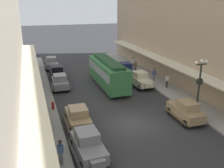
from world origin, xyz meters
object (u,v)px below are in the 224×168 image
at_px(parked_car_0, 186,110).
at_px(pedestrian_3, 136,67).
at_px(parked_car_3, 140,79).
at_px(pedestrian_2, 61,152).
at_px(pedestrian_4, 154,75).
at_px(parked_car_2, 57,72).
at_px(fire_hydrant, 53,105).
at_px(lamp_post_with_clock, 199,84).
at_px(parked_car_7, 88,144).
at_px(parked_car_4, 78,116).
at_px(parked_car_6, 60,81).
at_px(streetcar, 108,72).
at_px(pedestrian_1, 167,81).
at_px(pedestrian_0, 133,62).
at_px(parked_car_1, 52,63).
at_px(parked_car_5, 126,69).

relative_size(parked_car_0, pedestrian_3, 2.57).
xyz_separation_m(parked_car_3, pedestrian_2, (-11.53, -13.17, 0.07)).
distance_m(pedestrian_3, pedestrian_4, 4.43).
height_order(parked_car_2, fire_hydrant, parked_car_2).
bearing_deg(parked_car_3, pedestrian_4, 23.31).
height_order(lamp_post_with_clock, pedestrian_4, lamp_post_with_clock).
bearing_deg(parked_car_2, parked_car_7, -90.39).
bearing_deg(pedestrian_4, lamp_post_with_clock, -94.67).
bearing_deg(parked_car_4, pedestrian_2, -112.52).
bearing_deg(pedestrian_3, parked_car_2, 173.67).
xyz_separation_m(parked_car_4, parked_car_6, (-0.20, 10.38, 0.00)).
bearing_deg(pedestrian_4, pedestrian_3, 99.94).
height_order(parked_car_4, streetcar, streetcar).
height_order(parked_car_7, fire_hydrant, parked_car_7).
relative_size(parked_car_3, streetcar, 0.45).
height_order(pedestrian_1, pedestrian_3, same).
bearing_deg(pedestrian_4, streetcar, 178.94).
distance_m(parked_car_0, pedestrian_0, 18.41).
height_order(fire_hydrant, pedestrian_2, pedestrian_2).
relative_size(parked_car_2, streetcar, 0.45).
height_order(parked_car_3, pedestrian_1, parked_car_3).
relative_size(parked_car_2, pedestrian_3, 2.56).
height_order(parked_car_1, parked_car_2, same).
distance_m(parked_car_3, pedestrian_1, 3.26).
relative_size(parked_car_4, pedestrian_0, 2.56).
xyz_separation_m(parked_car_2, pedestrian_1, (12.20, -8.46, 0.07)).
bearing_deg(fire_hydrant, parked_car_2, 81.29).
bearing_deg(parked_car_7, fire_hydrant, 100.17).
xyz_separation_m(parked_car_5, parked_car_6, (-9.69, -2.83, 0.00)).
relative_size(parked_car_5, pedestrian_2, 2.59).
relative_size(parked_car_7, fire_hydrant, 5.27).
height_order(parked_car_5, parked_car_6, same).
relative_size(parked_car_1, parked_car_7, 0.99).
relative_size(parked_car_2, pedestrian_1, 2.56).
bearing_deg(parked_car_2, lamp_post_with_clock, -55.02).
bearing_deg(parked_car_5, parked_car_2, 170.56).
distance_m(parked_car_6, pedestrian_4, 12.15).
relative_size(parked_car_1, pedestrian_3, 2.55).
bearing_deg(pedestrian_3, parked_car_5, -168.07).
distance_m(parked_car_4, streetcar, 10.90).
height_order(parked_car_0, streetcar, streetcar).
xyz_separation_m(parked_car_1, pedestrian_1, (12.38, -14.19, 0.07)).
bearing_deg(lamp_post_with_clock, parked_car_4, 174.55).
distance_m(fire_hydrant, pedestrian_3, 16.01).
height_order(parked_car_2, parked_car_3, same).
distance_m(parked_car_7, pedestrian_3, 21.33).
relative_size(parked_car_4, fire_hydrant, 5.21).
bearing_deg(parked_car_1, streetcar, -62.67).
bearing_deg(parked_car_6, pedestrian_1, -18.09).
distance_m(parked_car_0, parked_car_5, 14.94).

